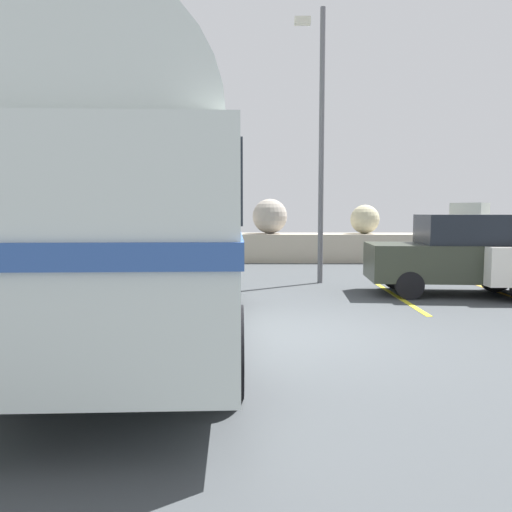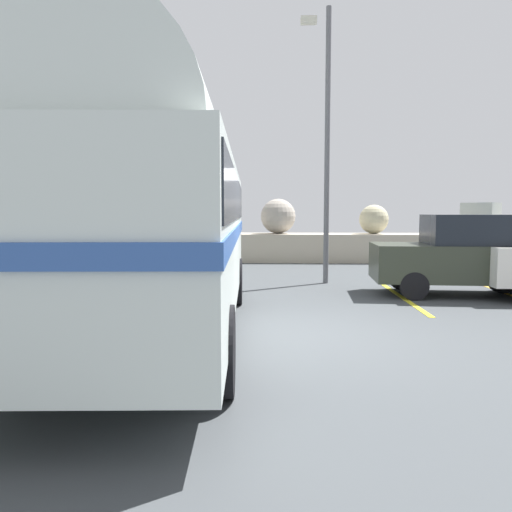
# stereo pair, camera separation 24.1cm
# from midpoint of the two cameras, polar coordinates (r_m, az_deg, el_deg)

# --- Properties ---
(ground) EXTENTS (32.00, 26.00, 0.02)m
(ground) POSITION_cam_midpoint_polar(r_m,az_deg,el_deg) (7.95, 3.94, -8.97)
(ground) COLOR #3F4347
(breakwater) EXTENTS (31.36, 2.31, 2.49)m
(breakwater) POSITION_cam_midpoint_polar(r_m,az_deg,el_deg) (19.54, 1.92, 1.49)
(breakwater) COLOR #B4A995
(breakwater) RESTS_ON ground
(vintage_coach) EXTENTS (2.89, 8.70, 3.70)m
(vintage_coach) POSITION_cam_midpoint_polar(r_m,az_deg,el_deg) (7.75, -10.32, 5.82)
(vintage_coach) COLOR black
(vintage_coach) RESTS_ON ground
(parked_car_nearest) EXTENTS (4.19, 1.94, 1.86)m
(parked_car_nearest) POSITION_cam_midpoint_polar(r_m,az_deg,el_deg) (12.44, 23.59, 0.19)
(parked_car_nearest) COLOR black
(parked_car_nearest) RESTS_ON ground
(lamp_post) EXTENTS (0.77, 0.85, 7.25)m
(lamp_post) POSITION_cam_midpoint_polar(r_m,az_deg,el_deg) (13.74, 8.43, 13.80)
(lamp_post) COLOR #5B5B60
(lamp_post) RESTS_ON ground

